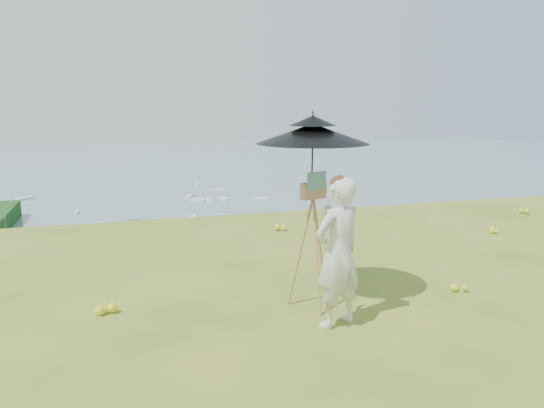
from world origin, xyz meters
name	(u,v)px	position (x,y,z in m)	size (l,w,h in m)	color
shoreline_tier	(157,350)	(0.00, 75.00, -36.00)	(170.00, 28.00, 8.00)	#6C6556
bay_water	(128,183)	(0.00, 240.00, -34.00)	(700.00, 700.00, 0.00)	slate
slope_trees	(185,327)	(0.00, 35.00, -15.00)	(110.00, 50.00, 6.00)	#195419
harbor_town	(155,311)	(0.00, 75.00, -29.50)	(110.00, 22.00, 5.00)	silver
moored_boats	(92,222)	(-12.50, 161.00, -33.65)	(140.00, 140.00, 0.70)	silver
wildflowers	(531,317)	(0.00, 0.25, 0.06)	(10.00, 10.50, 0.12)	yellow
painter	(338,253)	(-2.19, 0.82, 0.86)	(0.62, 0.41, 1.71)	silver
field_easel	(313,240)	(-2.26, 1.43, 0.85)	(0.64, 0.64, 1.70)	#AB6C48
sun_umbrella	(312,154)	(-2.27, 1.46, 1.90)	(1.34, 1.34, 1.00)	black
painter_cap	(340,181)	(-2.19, 0.82, 1.67)	(0.21, 0.25, 0.10)	#CE7271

